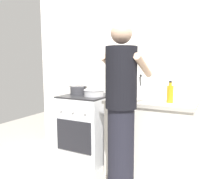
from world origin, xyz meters
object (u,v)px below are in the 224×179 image
object	(u,v)px
mixing_bowl	(94,92)
oil_bottle	(170,94)
pot	(78,90)
utensil_crock	(140,90)
person	(121,112)
stove_range	(87,127)

from	to	relation	value
mixing_bowl	oil_bottle	size ratio (longest dim) A/B	1.14
pot	mixing_bowl	distance (m)	0.28
oil_bottle	utensil_crock	bearing A→B (deg)	150.45
pot	mixing_bowl	world-z (taller)	pot
oil_bottle	person	world-z (taller)	person
oil_bottle	person	distance (m)	0.62
mixing_bowl	person	size ratio (longest dim) A/B	0.16
pot	person	size ratio (longest dim) A/B	0.16
stove_range	mixing_bowl	xyz separation A→B (m)	(0.14, -0.03, 0.50)
pot	utensil_crock	bearing A→B (deg)	10.48
stove_range	mixing_bowl	size ratio (longest dim) A/B	3.35
stove_range	person	xyz separation A→B (m)	(0.76, -0.55, 0.41)
utensil_crock	mixing_bowl	bearing A→B (deg)	-160.41
mixing_bowl	person	distance (m)	0.81
pot	mixing_bowl	xyz separation A→B (m)	(0.28, -0.04, -0.01)
utensil_crock	stove_range	bearing A→B (deg)	-166.54
pot	person	distance (m)	1.06
utensil_crock	oil_bottle	world-z (taller)	utensil_crock
stove_range	pot	distance (m)	0.53
utensil_crock	oil_bottle	bearing A→B (deg)	-29.55
stove_range	utensil_crock	bearing A→B (deg)	13.46
person	stove_range	bearing A→B (deg)	143.89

